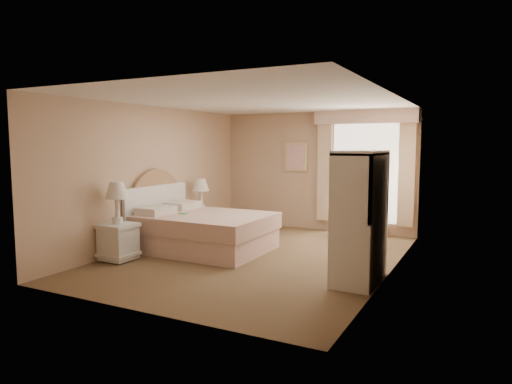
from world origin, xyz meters
The scene contains 9 objects.
room centered at (0.00, 0.00, 1.25)m, with size 4.21×5.51×2.51m.
window centered at (1.05, 2.65, 1.34)m, with size 2.05×0.22×2.51m.
framed_art centered at (-0.45, 2.71, 1.55)m, with size 0.52×0.04×0.62m.
bed centered at (-1.12, 0.00, 0.36)m, with size 2.15×1.68×1.48m.
nightstand_near centered at (-1.84, -1.20, 0.46)m, with size 0.51×0.51×1.22m.
nightstand_far centered at (-1.84, 1.11, 0.42)m, with size 0.46×0.46×1.11m.
round_table centered at (1.25, 2.18, 0.47)m, with size 0.67×0.67×0.71m.
cafe_chair centered at (0.69, 2.34, 0.48)m, with size 0.49×0.49×0.82m.
armoire centered at (1.81, -0.56, 0.72)m, with size 0.52×1.05×1.74m.
Camera 1 is at (3.30, -6.46, 1.82)m, focal length 32.00 mm.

